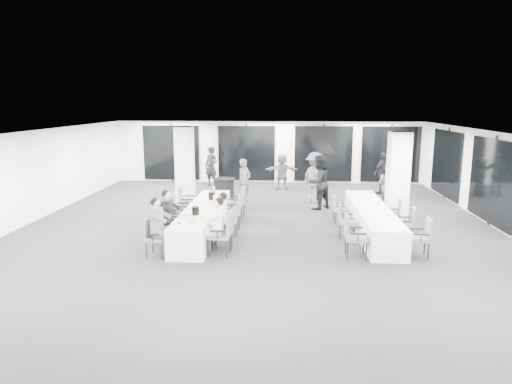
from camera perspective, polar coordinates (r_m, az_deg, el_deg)
room at (r=14.10m, az=3.98°, el=1.89°), size 14.04×16.04×2.84m
column_left at (r=16.57m, az=-8.89°, el=3.22°), size 0.60×0.60×2.80m
column_right at (r=14.39m, az=17.31°, el=1.64°), size 0.60×0.60×2.80m
banquet_table_main at (r=13.07m, az=-6.60°, el=-3.44°), size 0.90×5.00×0.75m
banquet_table_side at (r=13.31m, az=14.27°, el=-3.45°), size 0.90×5.00×0.75m
cocktail_table at (r=15.86m, az=-3.96°, el=-0.17°), size 0.77×0.77×1.07m
chair_main_left_near at (r=11.28m, az=-12.70°, el=-5.23°), size 0.51×0.56×0.92m
chair_main_left_second at (r=12.17m, az=-11.46°, el=-3.65°), size 0.61×0.65×1.03m
chair_main_left_mid at (r=13.00m, az=-10.42°, el=-2.76°), size 0.52×0.57×0.99m
chair_main_left_fourth at (r=13.79m, az=-9.57°, el=-1.93°), size 0.58×0.61×0.99m
chair_main_left_far at (r=14.65m, az=-8.78°, el=-1.03°), size 0.56×0.61×1.04m
chair_main_right_near at (r=11.04m, az=-4.13°, el=-4.96°), size 0.55×0.61×1.04m
chair_main_right_second at (r=11.65m, az=-3.76°, el=-4.38°), size 0.58×0.60×0.94m
chair_main_right_mid at (r=12.52m, az=-3.24°, el=-3.49°), size 0.52×0.55×0.86m
chair_main_right_fourth at (r=13.34m, az=-2.72°, el=-2.19°), size 0.57×0.62×1.01m
chair_main_right_far at (r=14.53m, az=-2.17°, el=-1.07°), size 0.56×0.61×1.01m
chair_side_left_near at (r=11.11m, az=11.97°, el=-5.14°), size 0.53×0.59×1.02m
chair_side_left_mid at (r=12.69m, az=10.99°, el=-3.30°), size 0.50×0.55×0.93m
chair_side_left_far at (r=14.21m, az=10.25°, el=-1.88°), size 0.47×0.51×0.86m
chair_side_right_near at (r=11.63m, az=20.07°, el=-5.04°), size 0.51×0.56×0.95m
chair_side_right_mid at (r=12.83m, az=18.47°, el=-3.59°), size 0.55×0.58×0.90m
chair_side_right_far at (r=14.27m, az=16.95°, el=-2.14°), size 0.47×0.51×0.86m
seated_guest_a at (r=11.15m, az=-11.97°, el=-3.85°), size 0.50×0.38×1.44m
seated_guest_b at (r=12.05m, az=-10.73°, el=-2.67°), size 0.50×0.38×1.44m
seated_guest_c at (r=11.01m, az=-5.04°, el=-3.83°), size 0.50×0.38×1.44m
seated_guest_d at (r=11.59m, az=-4.58°, el=-3.07°), size 0.50×0.38×1.44m
standing_guest_a at (r=16.86m, az=-1.47°, el=1.80°), size 0.83×0.85×1.82m
standing_guest_b at (r=15.82m, az=7.80°, el=1.67°), size 1.19×1.16×2.14m
standing_guest_c at (r=16.86m, az=7.39°, el=2.21°), size 1.36×1.52×2.11m
standing_guest_d at (r=18.96m, az=15.56°, el=2.59°), size 1.28×1.19×1.92m
standing_guest_e at (r=18.98m, az=17.58°, el=2.20°), size 0.57×0.87×1.73m
standing_guest_f at (r=19.40m, az=3.25°, el=2.89°), size 1.66×0.84×1.73m
standing_guest_g at (r=20.13m, az=-5.63°, el=3.52°), size 0.92×0.86×1.98m
standing_guest_h at (r=16.50m, az=16.20°, el=1.15°), size 0.97×1.02×1.82m
ice_bucket_near at (r=12.05m, az=-7.57°, el=-2.34°), size 0.19×0.19×0.22m
ice_bucket_far at (r=13.88m, az=-5.55°, el=-0.47°), size 0.21×0.21×0.23m
water_bottle_a at (r=11.01m, az=-9.54°, el=-3.73°), size 0.07×0.07×0.21m
water_bottle_b at (r=13.49m, az=-5.24°, el=-0.85°), size 0.07×0.07×0.21m
water_bottle_c at (r=14.87m, az=-5.30°, el=0.30°), size 0.07×0.07×0.22m
plate_a at (r=11.44m, az=-8.10°, el=-3.59°), size 0.20×0.20×0.03m
plate_b at (r=11.25m, az=-7.93°, el=-3.85°), size 0.22×0.22×0.03m
plate_c at (r=12.42m, az=-6.91°, el=-2.39°), size 0.18×0.18×0.03m
wine_glass at (r=10.72m, az=-7.65°, el=-3.93°), size 0.07×0.07×0.18m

